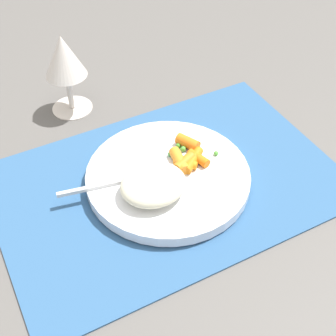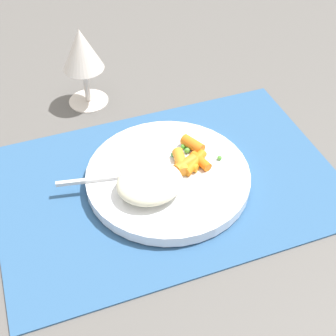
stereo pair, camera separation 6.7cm
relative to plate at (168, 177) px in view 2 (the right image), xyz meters
The scene contains 8 objects.
ground_plane 0.01m from the plate, ahead, with size 2.40×2.40×0.00m, color #565451.
placemat 0.01m from the plate, ahead, with size 0.51×0.34×0.01m, color #2D5684.
plate is the anchor object (origin of this frame).
rice_mound 0.05m from the plate, 144.94° to the right, with size 0.10×0.08×0.03m, color beige.
carrot_portion 0.04m from the plate, 15.27° to the left, with size 0.06×0.08×0.02m.
pea_scatter 0.04m from the plate, 24.45° to the left, with size 0.07×0.06×0.01m.
fork 0.04m from the plate, 169.21° to the left, with size 0.20×0.05×0.01m.
wine_glass 0.27m from the plate, 104.72° to the left, with size 0.07×0.07×0.15m.
Camera 2 is at (-0.17, -0.47, 0.53)m, focal length 50.84 mm.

